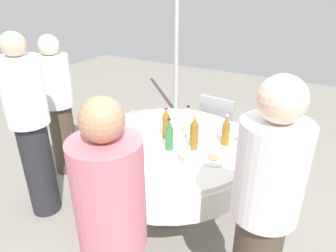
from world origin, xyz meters
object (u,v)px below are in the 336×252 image
at_px(wine_glass_left, 185,152).
at_px(bottle_clear_west, 134,125).
at_px(dining_table, 168,155).
at_px(person_front, 262,219).
at_px(plate_mid, 213,159).
at_px(bottle_amber_north, 226,131).
at_px(person_north, 114,237).
at_px(bottle_amber_front, 194,134).
at_px(plate_south, 146,123).
at_px(bottle_brown_near, 110,130).
at_px(person_rear, 58,105).
at_px(bottle_clear_left, 188,122).
at_px(bottle_amber_rear, 166,124).
at_px(chair_inner, 219,125).
at_px(plate_right, 120,155).
at_px(bottle_green_inner, 169,135).
at_px(person_west, 31,127).
at_px(wine_glass_rear, 244,134).

bearing_deg(wine_glass_left, bottle_clear_west, 163.40).
height_order(dining_table, person_front, person_front).
relative_size(wine_glass_left, plate_mid, 0.69).
height_order(bottle_amber_north, person_north, person_north).
relative_size(bottle_amber_front, person_front, 0.18).
bearing_deg(plate_south, bottle_brown_near, -92.07).
bearing_deg(wine_glass_left, bottle_amber_front, 100.31).
bearing_deg(plate_mid, plate_south, 159.19).
relative_size(plate_south, person_rear, 0.16).
distance_m(dining_table, bottle_clear_left, 0.35).
distance_m(bottle_amber_rear, plate_south, 0.37).
distance_m(wine_glass_left, chair_inner, 1.31).
bearing_deg(plate_right, chair_inner, 77.10).
distance_m(plate_south, person_front, 1.64).
relative_size(plate_mid, person_rear, 0.14).
bearing_deg(bottle_amber_rear, bottle_amber_front, -12.00).
height_order(person_rear, chair_inner, person_rear).
distance_m(wine_glass_left, person_front, 0.82).
bearing_deg(bottle_amber_front, dining_table, 176.69).
distance_m(bottle_clear_left, person_rear, 1.47).
height_order(bottle_green_inner, person_north, person_north).
height_order(wine_glass_left, person_west, person_west).
xyz_separation_m(bottle_amber_rear, person_rear, (-1.31, -0.03, -0.07)).
distance_m(bottle_amber_rear, person_north, 1.29).
distance_m(bottle_brown_near, plate_south, 0.53).
bearing_deg(bottle_green_inner, wine_glass_rear, 37.49).
bearing_deg(bottle_amber_rear, chair_inner, 80.18).
xyz_separation_m(person_west, chair_inner, (1.13, 1.57, -0.36)).
distance_m(dining_table, plate_right, 0.49).
xyz_separation_m(bottle_clear_west, person_west, (-0.72, -0.49, 0.02)).
xyz_separation_m(bottle_amber_north, wine_glass_left, (-0.15, -0.45, -0.02)).
distance_m(plate_south, person_rear, 1.01).
bearing_deg(bottle_clear_west, bottle_amber_front, 7.89).
relative_size(wine_glass_left, chair_inner, 0.17).
bearing_deg(person_front, wine_glass_left, -87.47).
xyz_separation_m(bottle_amber_rear, plate_south, (-0.32, 0.16, -0.12)).
bearing_deg(plate_south, bottle_amber_front, -19.59).
height_order(dining_table, person_west, person_west).
bearing_deg(bottle_amber_front, bottle_amber_north, 44.57).
bearing_deg(bottle_amber_rear, plate_mid, -17.27).
height_order(bottle_brown_near, person_front, person_front).
xyz_separation_m(bottle_green_inner, chair_inner, (0.03, 1.11, -0.35)).
bearing_deg(person_rear, bottle_clear_west, -95.10).
xyz_separation_m(plate_right, person_rear, (-1.15, 0.44, 0.05)).
xyz_separation_m(bottle_amber_north, plate_mid, (0.01, -0.29, -0.12)).
bearing_deg(plate_right, wine_glass_rear, 40.61).
bearing_deg(bottle_amber_rear, wine_glass_left, -42.34).
bearing_deg(plate_mid, bottle_clear_west, 178.51).
relative_size(plate_right, person_west, 0.15).
height_order(wine_glass_rear, wine_glass_left, wine_glass_left).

